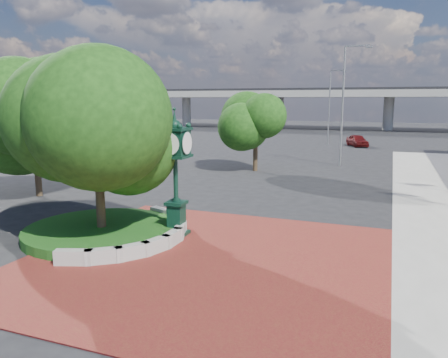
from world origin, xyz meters
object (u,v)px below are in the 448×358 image
post_clock (175,168)px  street_lamp_near (346,97)px  parked_car (357,140)px  street_lamp_far (331,102)px

post_clock → street_lamp_near: (4.27, 21.89, 2.90)m
parked_car → post_clock: bearing=-120.1°
post_clock → parked_car: post_clock is taller
parked_car → street_lamp_near: 17.34m
parked_car → street_lamp_near: street_lamp_near is taller
parked_car → street_lamp_far: street_lamp_far is taller
street_lamp_near → street_lamp_far: size_ratio=1.09×
post_clock → parked_car: (4.21, 38.50, -2.09)m
post_clock → street_lamp_far: (0.89, 39.15, 2.43)m
post_clock → street_lamp_near: size_ratio=0.52×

